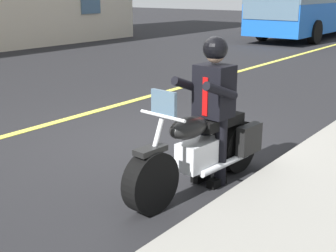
# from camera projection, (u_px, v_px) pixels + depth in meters

# --- Properties ---
(ground_plane) EXTENTS (80.00, 80.00, 0.00)m
(ground_plane) POSITION_uv_depth(u_px,v_px,m) (152.00, 142.00, 7.05)
(ground_plane) COLOR black
(lane_center_stripe) EXTENTS (60.00, 0.16, 0.01)m
(lane_center_stripe) POSITION_uv_depth(u_px,v_px,m) (65.00, 120.00, 8.21)
(lane_center_stripe) COLOR #E5DB4C
(lane_center_stripe) RESTS_ON ground_plane
(motorcycle_main) EXTENTS (2.22, 0.70, 1.26)m
(motorcycle_main) POSITION_uv_depth(u_px,v_px,m) (202.00, 151.00, 5.32)
(motorcycle_main) COLOR black
(motorcycle_main) RESTS_ON ground_plane
(rider_main) EXTENTS (0.65, 0.58, 1.74)m
(rider_main) POSITION_uv_depth(u_px,v_px,m) (213.00, 98.00, 5.29)
(rider_main) COLOR black
(rider_main) RESTS_ON ground_plane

